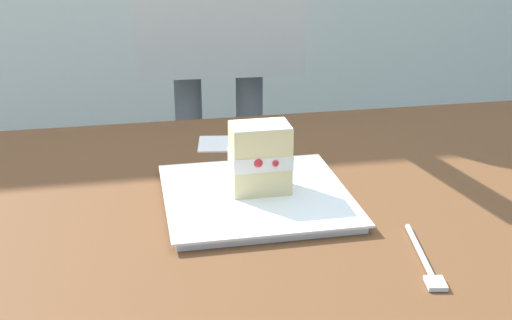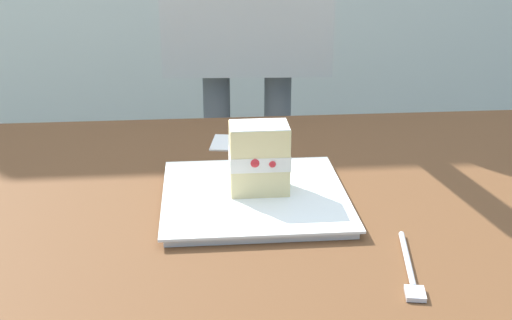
# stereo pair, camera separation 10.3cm
# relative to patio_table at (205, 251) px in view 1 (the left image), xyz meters

# --- Properties ---
(patio_table) EXTENTS (1.60, 0.84, 0.73)m
(patio_table) POSITION_rel_patio_table_xyz_m (0.00, 0.00, 0.00)
(patio_table) COLOR brown
(patio_table) RESTS_ON ground
(dessert_plate) EXTENTS (0.29, 0.29, 0.02)m
(dessert_plate) POSITION_rel_patio_table_xyz_m (0.08, -0.02, 0.10)
(dessert_plate) COLOR white
(dessert_plate) RESTS_ON patio_table
(cake_slice) EXTENTS (0.09, 0.07, 0.11)m
(cake_slice) POSITION_rel_patio_table_xyz_m (0.09, -0.01, 0.17)
(cake_slice) COLOR #EAD18C
(cake_slice) RESTS_ON dessert_plate
(dessert_fork) EXTENTS (0.05, 0.17, 0.01)m
(dessert_fork) POSITION_rel_patio_table_xyz_m (0.26, -0.25, 0.10)
(dessert_fork) COLOR silver
(dessert_fork) RESTS_ON patio_table
(paper_napkin) EXTENTS (0.16, 0.11, 0.00)m
(paper_napkin) POSITION_rel_patio_table_xyz_m (0.09, 0.25, 0.09)
(paper_napkin) COLOR silver
(paper_napkin) RESTS_ON patio_table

